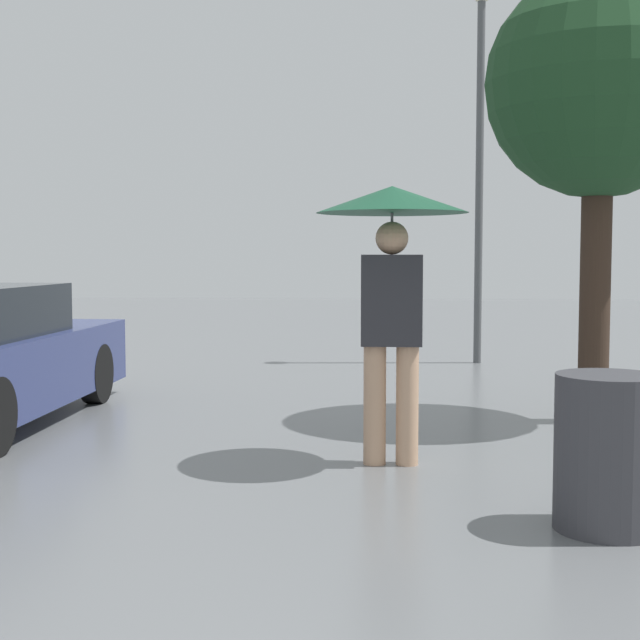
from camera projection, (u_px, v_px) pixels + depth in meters
pedestrian at (392, 248)px, 6.21m from camera, size 1.06×1.06×1.96m
tree at (600, 88)px, 7.73m from camera, size 1.98×1.98×3.96m
street_lamp at (480, 119)px, 12.07m from camera, size 0.30×0.30×5.19m
trash_bin at (608, 453)px, 4.78m from camera, size 0.57×0.57×0.84m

